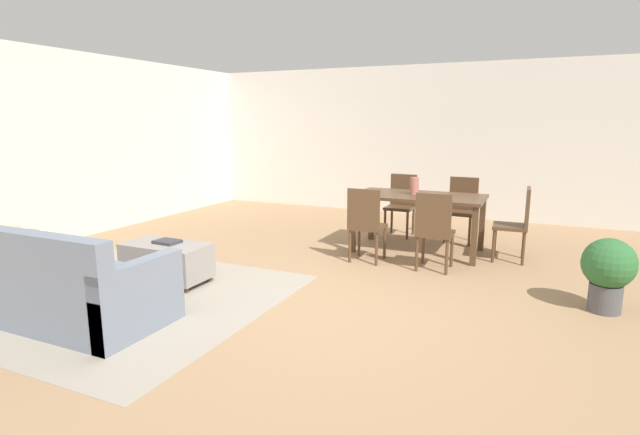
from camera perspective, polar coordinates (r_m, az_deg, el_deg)
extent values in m
plane|color=#9E7A56|center=(4.68, 0.47, -10.23)|extent=(10.80, 10.80, 0.00)
cube|color=silver|center=(9.16, 13.54, 8.64)|extent=(9.00, 0.12, 2.70)
cube|color=silver|center=(7.72, -30.14, 7.03)|extent=(0.12, 11.00, 2.70)
cube|color=gray|center=(5.26, -22.17, -8.58)|extent=(3.00, 2.80, 0.01)
cube|color=slate|center=(4.92, -27.86, -7.87)|extent=(1.97, 0.88, 0.42)
cube|color=slate|center=(4.61, -31.88, -3.93)|extent=(1.97, 0.16, 0.44)
cube|color=slate|center=(4.23, -20.25, -8.84)|extent=(0.14, 0.88, 0.62)
cube|color=beige|center=(5.23, -32.85, -2.69)|extent=(0.39, 0.11, 0.39)
cube|color=tan|center=(4.91, -30.63, -3.53)|extent=(0.35, 0.12, 0.35)
cube|color=silver|center=(4.61, -27.99, -4.30)|extent=(0.33, 0.13, 0.33)
cube|color=beige|center=(4.32, -24.86, -4.96)|extent=(0.33, 0.11, 0.33)
cube|color=gray|center=(5.51, -17.45, -4.78)|extent=(0.91, 0.48, 0.37)
cylinder|color=#513823|center=(5.97, -19.02, -5.78)|extent=(0.05, 0.05, 0.06)
cylinder|color=#513823|center=(5.46, -12.76, -7.01)|extent=(0.05, 0.05, 0.06)
cylinder|color=#513823|center=(5.71, -21.68, -6.72)|extent=(0.05, 0.05, 0.06)
cylinder|color=#513823|center=(5.17, -15.35, -8.16)|extent=(0.05, 0.05, 0.06)
cylinder|color=brown|center=(5.91, -33.07, -4.90)|extent=(0.04, 0.04, 0.51)
cube|color=#513823|center=(6.53, 11.46, 2.44)|extent=(1.66, 0.89, 0.04)
cube|color=#513823|center=(7.17, 6.04, 0.28)|extent=(0.07, 0.07, 0.72)
cube|color=#513823|center=(6.85, 18.38, -0.75)|extent=(0.07, 0.07, 0.72)
cube|color=#513823|center=(6.46, 3.85, -0.89)|extent=(0.07, 0.07, 0.72)
cube|color=#513823|center=(6.10, 17.55, -2.11)|extent=(0.07, 0.07, 0.72)
cube|color=#513823|center=(6.05, 5.60, -1.07)|extent=(0.41, 0.41, 0.04)
cube|color=#513823|center=(5.83, 5.09, 1.03)|extent=(0.40, 0.05, 0.47)
cylinder|color=#513823|center=(6.31, 4.58, -2.64)|extent=(0.04, 0.04, 0.41)
cylinder|color=#513823|center=(6.21, 7.55, -2.93)|extent=(0.04, 0.04, 0.41)
cylinder|color=#513823|center=(6.00, 3.50, -3.35)|extent=(0.04, 0.04, 0.41)
cylinder|color=#513823|center=(5.89, 6.61, -3.67)|extent=(0.04, 0.04, 0.41)
cube|color=#513823|center=(5.82, 13.31, -1.81)|extent=(0.40, 0.40, 0.04)
cube|color=#513823|center=(5.59, 13.07, 0.35)|extent=(0.40, 0.04, 0.47)
cylinder|color=#513823|center=(6.06, 11.95, -3.41)|extent=(0.04, 0.04, 0.41)
cylinder|color=#513823|center=(6.01, 15.12, -3.70)|extent=(0.04, 0.04, 0.41)
cylinder|color=#513823|center=(5.74, 11.21, -4.20)|extent=(0.04, 0.04, 0.41)
cylinder|color=#513823|center=(5.68, 14.56, -4.52)|extent=(0.04, 0.04, 0.41)
cube|color=#513823|center=(7.41, 9.28, 1.11)|extent=(0.41, 0.41, 0.04)
cube|color=#513823|center=(7.54, 9.73, 3.23)|extent=(0.40, 0.05, 0.47)
cylinder|color=#513823|center=(7.25, 10.14, -0.96)|extent=(0.04, 0.04, 0.41)
cylinder|color=#513823|center=(7.34, 7.59, -0.73)|extent=(0.04, 0.04, 0.41)
cylinder|color=#513823|center=(7.57, 10.82, -0.47)|extent=(0.04, 0.04, 0.41)
cylinder|color=#513823|center=(7.66, 8.37, -0.25)|extent=(0.04, 0.04, 0.41)
cube|color=#513823|center=(7.20, 16.05, 0.53)|extent=(0.41, 0.41, 0.04)
cube|color=#513823|center=(7.34, 16.43, 2.71)|extent=(0.40, 0.06, 0.47)
cylinder|color=#513823|center=(7.06, 17.05, -1.61)|extent=(0.04, 0.04, 0.41)
cylinder|color=#513823|center=(7.12, 14.35, -1.36)|extent=(0.04, 0.04, 0.41)
cylinder|color=#513823|center=(7.38, 17.50, -1.09)|extent=(0.04, 0.04, 0.41)
cylinder|color=#513823|center=(7.44, 14.93, -0.85)|extent=(0.04, 0.04, 0.41)
cube|color=#513823|center=(6.46, 21.29, -1.00)|extent=(0.42, 0.42, 0.04)
cube|color=#513823|center=(6.42, 23.05, 1.11)|extent=(0.06, 0.40, 0.47)
cylinder|color=#513823|center=(6.35, 19.58, -3.17)|extent=(0.04, 0.04, 0.41)
cylinder|color=#513823|center=(6.68, 19.73, -2.49)|extent=(0.04, 0.04, 0.41)
cylinder|color=#513823|center=(6.34, 22.65, -3.40)|extent=(0.04, 0.04, 0.41)
cylinder|color=#513823|center=(6.68, 22.64, -2.71)|extent=(0.04, 0.04, 0.41)
cylinder|color=#B26659|center=(6.54, 10.95, 3.64)|extent=(0.11, 0.11, 0.22)
cube|color=#333338|center=(5.48, -17.39, -2.71)|extent=(0.27, 0.21, 0.03)
cylinder|color=#4C4C51|center=(5.19, 30.29, -8.09)|extent=(0.28, 0.28, 0.26)
sphere|color=#2D6633|center=(5.10, 30.65, -4.63)|extent=(0.46, 0.46, 0.46)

